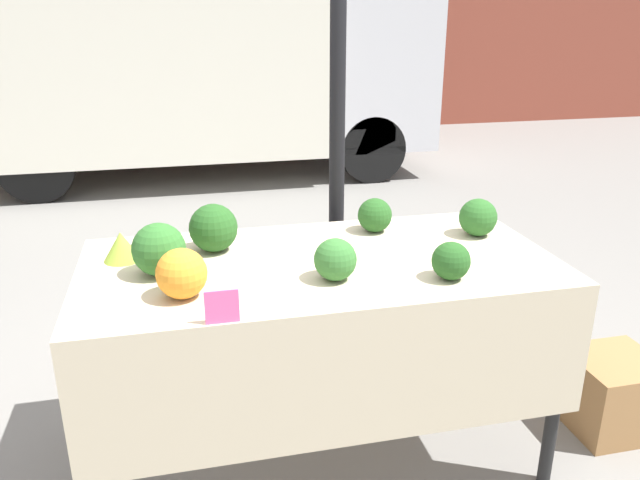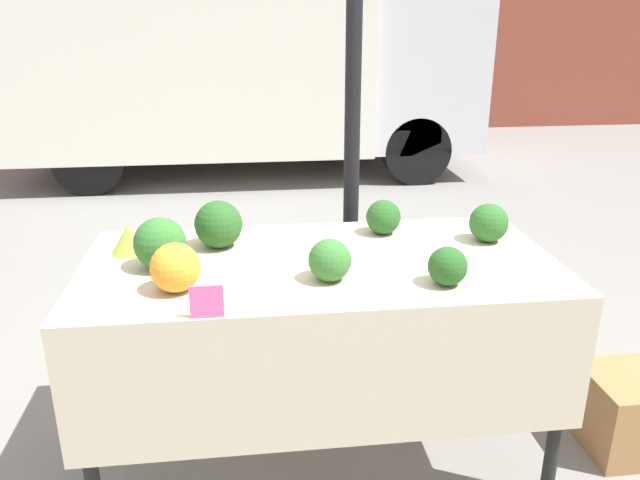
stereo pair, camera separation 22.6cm
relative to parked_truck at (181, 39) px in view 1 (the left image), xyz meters
name	(u,v)px [view 1 (the left image)]	position (x,y,z in m)	size (l,w,h in m)	color
ground_plane	(320,452)	(0.35, -5.06, -1.45)	(40.00, 40.00, 0.00)	gray
tent_pole	(337,98)	(0.57, -4.47, -0.08)	(0.07, 0.07, 2.73)	black
parked_truck	(181,39)	(0.00, 0.00, 0.00)	(4.86, 2.19, 2.74)	silver
market_table	(324,295)	(0.35, -5.13, -0.70)	(1.73, 0.85, 0.86)	beige
orange_cauliflower	(182,274)	(-0.15, -5.27, -0.51)	(0.16, 0.16, 0.16)	orange
romanesco_head	(121,246)	(-0.36, -4.90, -0.53)	(0.14, 0.14, 0.11)	#93B238
broccoli_head_0	(159,249)	(-0.22, -5.06, -0.50)	(0.19, 0.19, 0.19)	#2D6628
broccoli_head_1	(451,261)	(0.74, -5.33, -0.52)	(0.13, 0.13, 0.13)	#23511E
broccoli_head_2	(213,228)	(-0.02, -4.88, -0.50)	(0.18, 0.18, 0.18)	#23511E
broccoli_head_3	(375,215)	(0.64, -4.80, -0.52)	(0.14, 0.14, 0.14)	#23511E
broccoli_head_4	(478,217)	(1.04, -4.94, -0.51)	(0.15, 0.15, 0.15)	#285B23
broccoli_head_5	(335,260)	(0.36, -5.25, -0.51)	(0.15, 0.15, 0.15)	#336B2D
price_sign	(222,307)	(-0.04, -5.48, -0.54)	(0.10, 0.01, 0.10)	#F45B9E
produce_crate	(612,393)	(1.62, -5.17, -1.28)	(0.36, 0.36, 0.33)	#9E7042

